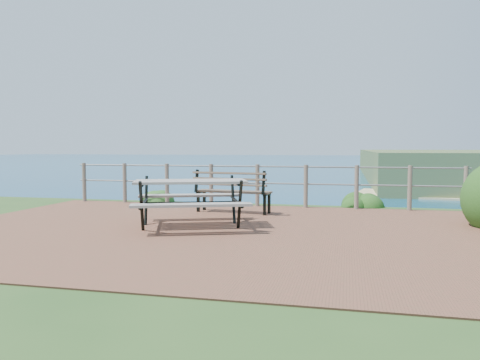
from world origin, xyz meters
name	(u,v)px	position (x,y,z in m)	size (l,w,h in m)	color
ground	(220,231)	(0.00, 0.00, 0.00)	(10.00, 7.00, 0.12)	brown
ocean	(343,151)	(0.00, 200.00, 0.00)	(1200.00, 1200.00, 0.00)	#145C7A
safety_railing	(257,183)	(0.00, 3.35, 0.57)	(9.40, 0.10, 1.00)	#6B5B4C
picnic_table	(191,198)	(-0.61, 0.23, 0.53)	(2.11, 1.61, 0.82)	#A29B91
park_bench	(233,185)	(-0.30, 2.14, 0.61)	(1.69, 0.64, 0.93)	brown
shrub_lip_west	(159,202)	(-2.70, 3.76, 0.00)	(0.79, 0.79, 0.53)	#2B521E
shrub_lip_east	(362,206)	(2.45, 4.13, 0.00)	(0.89, 0.89, 0.67)	#1F4716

